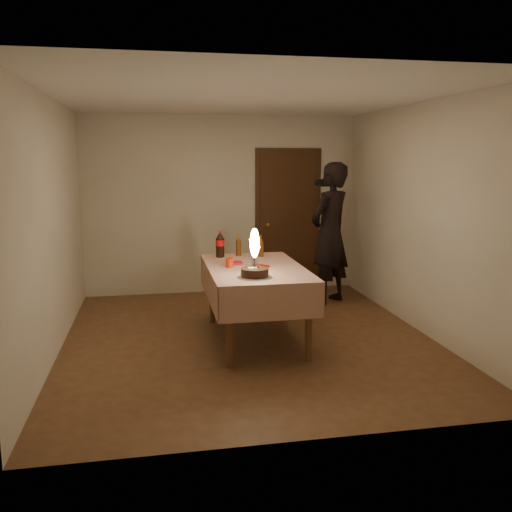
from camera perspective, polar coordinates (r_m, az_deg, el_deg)
The scene contains 12 objects.
ground at distance 6.08m, azimuth -0.80°, elevation -8.69°, with size 4.00×4.50×0.01m, color brown.
room_shell at distance 5.85m, azimuth -0.64°, elevation 7.10°, with size 4.04×4.54×2.62m.
dining_table at distance 5.85m, azimuth -0.09°, elevation -2.17°, with size 1.02×1.72×0.83m.
birthday_cake at distance 5.29m, azimuth -0.14°, elevation -0.96°, with size 0.34×0.34×0.48m.
red_plate at distance 5.81m, azimuth 0.40°, elevation -1.12°, with size 0.22×0.22×0.01m, color red.
red_cup at distance 5.78m, azimuth -2.79°, elevation -0.72°, with size 0.08×0.08×0.10m, color #A9200B.
clear_cup at distance 5.94m, azimuth -0.11°, elevation -0.47°, with size 0.07×0.07×0.09m, color silver.
napkin_stack at distance 5.99m, azimuth -2.19°, elevation -0.72°, with size 0.15×0.15×0.02m, color #B21419.
cola_bottle at distance 6.38m, azimuth -3.81°, elevation 1.25°, with size 0.10×0.10×0.32m.
amber_bottle_left at distance 6.48m, azimuth -1.85°, elevation 1.08°, with size 0.06×0.06×0.25m.
amber_bottle_right at distance 6.41m, azimuth 0.51°, elevation 0.99°, with size 0.06×0.06×0.25m.
photographer at distance 7.46m, azimuth 7.78°, elevation 2.38°, with size 0.84×0.79×1.93m.
Camera 1 is at (-1.00, -5.67, 1.97)m, focal length 38.00 mm.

